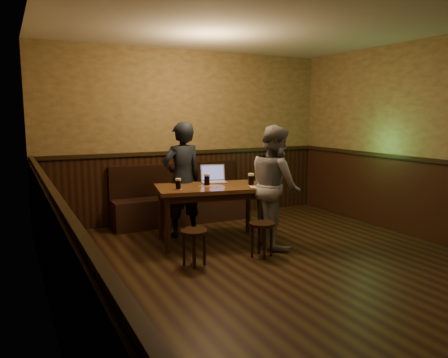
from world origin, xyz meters
name	(u,v)px	position (x,y,z in m)	size (l,w,h in m)	color
room	(283,165)	(0.00, 0.22, 1.20)	(5.04, 6.04, 2.84)	black
bench	(179,204)	(-0.29, 2.75, 0.31)	(2.20, 0.50, 0.95)	black
pub_table	(211,193)	(-0.29, 1.51, 0.68)	(1.61, 1.11, 0.79)	#583419
stool_left	(194,237)	(-0.87, 0.73, 0.34)	(0.40, 0.40, 0.42)	black
stool_right	(262,230)	(0.00, 0.65, 0.35)	(0.40, 0.40, 0.43)	black
pint_left	(178,184)	(-0.79, 1.45, 0.86)	(0.09, 0.09, 0.15)	maroon
pint_mid	(207,180)	(-0.32, 1.57, 0.87)	(0.11, 0.11, 0.16)	maroon
pint_right	(251,179)	(0.23, 1.32, 0.87)	(0.11, 0.11, 0.17)	maroon
laptop	(214,178)	(-0.12, 1.78, 0.85)	(0.41, 0.36, 0.25)	silver
menu	(258,187)	(0.25, 1.16, 0.79)	(0.22, 0.15, 0.00)	silver
person_suit	(182,180)	(-0.52, 1.99, 0.83)	(0.60, 0.40, 1.66)	black
person_grey	(275,186)	(0.42, 1.00, 0.81)	(0.79, 0.61, 1.62)	gray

